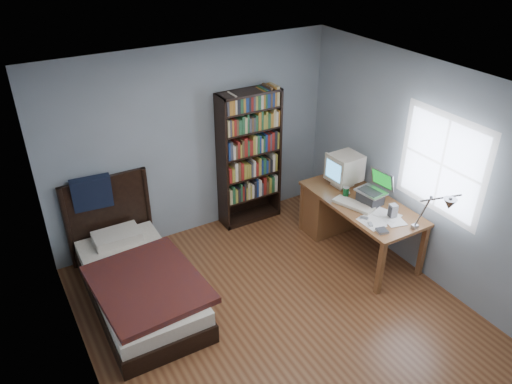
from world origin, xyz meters
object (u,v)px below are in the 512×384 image
bookshelf (249,158)px  bed (136,279)px  laptop (372,195)px  desk (337,207)px  desk_lamp (444,206)px  keyboard (354,205)px  speaker (393,211)px  soda_can (346,192)px  crt_monitor (344,168)px

bookshelf → bed: bearing=-157.1°
laptop → desk: bearing=97.5°
desk_lamp → bookshelf: bookshelf is taller
keyboard → speaker: (0.22, -0.42, 0.07)m
desk_lamp → soda_can: 1.42m
bookshelf → bed: bookshelf is taller
desk → bed: 2.70m
desk_lamp → bookshelf: 2.65m
speaker → bookshelf: size_ratio=0.09×
speaker → keyboard: bearing=128.8°
desk → laptop: (0.07, -0.53, 0.43)m
desk → desk_lamp: desk_lamp is taller
bed → crt_monitor: bearing=-2.5°
crt_monitor → soda_can: size_ratio=3.22×
desk_lamp → crt_monitor: bearing=87.5°
crt_monitor → bookshelf: 1.26m
desk → bookshelf: bookshelf is taller
keyboard → speaker: bearing=-81.7°
desk_lamp → desk: bearing=89.7°
desk → keyboard: (-0.16, -0.48, 0.33)m
laptop → keyboard: (-0.23, 0.05, -0.10)m
desk → keyboard: size_ratio=3.26×
laptop → desk_lamp: size_ratio=0.60×
laptop → keyboard: laptop is taller
crt_monitor → desk: bearing=172.4°
desk → crt_monitor: bearing=-7.6°
crt_monitor → desk_lamp: bearing=-92.5°
speaker → soda_can: bearing=116.3°
bed → speaker: bearing=-19.9°
desk_lamp → bookshelf: (-0.79, 2.51, -0.34)m
soda_can → keyboard: bearing=-102.6°
desk → speaker: 0.98m
desk → speaker: (0.07, -0.89, 0.40)m
laptop → bookshelf: bearing=121.0°
crt_monitor → bookshelf: size_ratio=0.23×
desk → speaker: bearing=-85.7°
crt_monitor → laptop: crt_monitor is taller
keyboard → bed: (-2.54, 0.59, -0.49)m
keyboard → bed: bearing=147.0°
laptop → bed: bearing=167.0°
crt_monitor → laptop: size_ratio=1.06×
speaker → bookshelf: 2.00m
desk → crt_monitor: size_ratio=3.73×
desk_lamp → bed: bearing=147.6°
laptop → crt_monitor: bearing=91.0°
laptop → bookshelf: bookshelf is taller
speaker → laptop: bearing=100.2°
speaker → crt_monitor: bearing=101.0°
desk → desk_lamp: bearing=-90.3°
desk → crt_monitor: crt_monitor is taller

